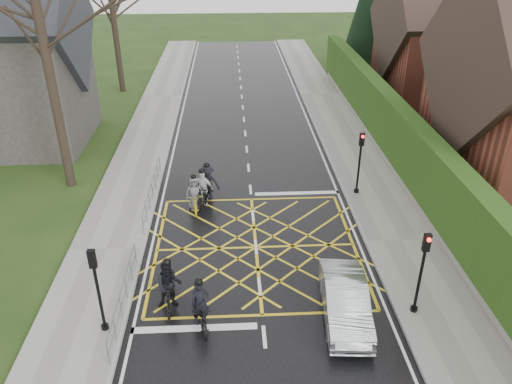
{
  "coord_description": "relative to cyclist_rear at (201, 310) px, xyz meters",
  "views": [
    {
      "loc": [
        -0.9,
        -16.76,
        11.65
      ],
      "look_at": [
        0.13,
        2.34,
        1.3
      ],
      "focal_mm": 35.0,
      "sensor_mm": 36.0,
      "label": 1
    }
  ],
  "objects": [
    {
      "name": "car",
      "position": [
        4.76,
        0.13,
        0.06
      ],
      "size": [
        1.69,
        4.1,
        1.32
      ],
      "primitive_type": "imported",
      "rotation": [
        0.0,
        0.0,
        -0.07
      ],
      "color": "silver",
      "rests_on": "ground"
    },
    {
      "name": "conifer",
      "position": [
        12.78,
        30.32,
        4.4
      ],
      "size": [
        4.6,
        4.6,
        10.0
      ],
      "color": "black",
      "rests_on": "ground"
    },
    {
      "name": "sidewalk_left",
      "position": [
        -3.97,
        4.32,
        -0.52
      ],
      "size": [
        3.0,
        80.0,
        0.15
      ],
      "primitive_type": "cube",
      "color": "gray",
      "rests_on": "ground"
    },
    {
      "name": "road",
      "position": [
        2.03,
        4.32,
        -0.59
      ],
      "size": [
        9.0,
        80.0,
        0.01
      ],
      "primitive_type": "cube",
      "color": "black",
      "rests_on": "ground"
    },
    {
      "name": "railing_south",
      "position": [
        -2.62,
        0.82,
        0.18
      ],
      "size": [
        0.05,
        5.04,
        1.03
      ],
      "color": "slate",
      "rests_on": "ground"
    },
    {
      "name": "cyclist_back",
      "position": [
        -1.09,
        0.92,
        0.15
      ],
      "size": [
        0.91,
        2.0,
        1.98
      ],
      "rotation": [
        0.0,
        0.0,
        0.04
      ],
      "color": "black",
      "rests_on": "ground"
    },
    {
      "name": "traffic_light_sw",
      "position": [
        -3.07,
        -0.17,
        1.06
      ],
      "size": [
        0.24,
        0.31,
        3.21
      ],
      "color": "black",
      "rests_on": "ground"
    },
    {
      "name": "railing_north",
      "position": [
        -2.62,
        8.32,
        0.19
      ],
      "size": [
        0.05,
        6.04,
        1.03
      ],
      "color": "slate",
      "rests_on": "ground"
    },
    {
      "name": "church",
      "position": [
        -11.51,
        16.32,
        4.33
      ],
      "size": [
        8.8,
        7.8,
        11.0
      ],
      "color": "#2D2B28",
      "rests_on": "ground"
    },
    {
      "name": "house_far",
      "position": [
        16.78,
        22.32,
        3.76
      ],
      "size": [
        9.8,
        8.8,
        10.3
      ],
      "color": "brown",
      "rests_on": "ground"
    },
    {
      "name": "cyclist_mid",
      "position": [
        -0.03,
        8.37,
        0.12
      ],
      "size": [
        1.25,
        2.09,
        1.95
      ],
      "rotation": [
        0.0,
        0.0,
        -0.15
      ],
      "color": "black",
      "rests_on": "ground"
    },
    {
      "name": "tree_near",
      "position": [
        -6.97,
        10.32,
        7.32
      ],
      "size": [
        9.24,
        9.24,
        11.44
      ],
      "color": "black",
      "rests_on": "ground"
    },
    {
      "name": "sidewalk_right",
      "position": [
        8.03,
        4.32,
        -0.52
      ],
      "size": [
        3.0,
        80.0,
        0.15
      ],
      "primitive_type": "cube",
      "color": "gray",
      "rests_on": "ground"
    },
    {
      "name": "traffic_light_ne",
      "position": [
        7.13,
        8.52,
        1.06
      ],
      "size": [
        0.24,
        0.31,
        3.21
      ],
      "rotation": [
        0.0,
        0.0,
        3.14
      ],
      "color": "black",
      "rests_on": "ground"
    },
    {
      "name": "cyclist_lead",
      "position": [
        -0.6,
        7.53,
        0.02
      ],
      "size": [
        0.88,
        1.9,
        1.78
      ],
      "rotation": [
        0.0,
        0.0,
        0.14
      ],
      "color": "gold",
      "rests_on": "ground"
    },
    {
      "name": "cyclist_rear",
      "position": [
        0.0,
        0.0,
        0.0
      ],
      "size": [
        1.11,
        1.99,
        1.84
      ],
      "rotation": [
        0.0,
        0.0,
        0.25
      ],
      "color": "black",
      "rests_on": "ground"
    },
    {
      "name": "traffic_light_se",
      "position": [
        7.13,
        0.12,
        1.06
      ],
      "size": [
        0.24,
        0.31,
        3.21
      ],
      "rotation": [
        0.0,
        0.0,
        3.14
      ],
      "color": "black",
      "rests_on": "ground"
    },
    {
      "name": "hedge",
      "position": [
        9.78,
        10.32,
        1.5
      ],
      "size": [
        0.9,
        38.0,
        2.8
      ],
      "primitive_type": "cube",
      "color": "#17340E",
      "rests_on": "stone_wall"
    },
    {
      "name": "cyclist_front",
      "position": [
        -0.25,
        7.93,
        0.09
      ],
      "size": [
        1.08,
        1.94,
        1.87
      ],
      "rotation": [
        0.0,
        0.0,
        -0.25
      ],
      "color": "black",
      "rests_on": "ground"
    },
    {
      "name": "stone_wall",
      "position": [
        9.78,
        10.32,
        -0.25
      ],
      "size": [
        0.5,
        38.0,
        0.7
      ],
      "primitive_type": "cube",
      "color": "slate",
      "rests_on": "ground"
    },
    {
      "name": "ground",
      "position": [
        2.03,
        4.32,
        -0.6
      ],
      "size": [
        120.0,
        120.0,
        0.0
      ],
      "primitive_type": "plane",
      "color": "#1B3210",
      "rests_on": "ground"
    }
  ]
}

